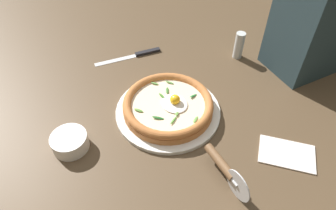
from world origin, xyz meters
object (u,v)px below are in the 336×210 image
object	(u,v)px
pizza	(168,105)
side_bowl	(70,142)
pizza_cutter	(225,168)
table_knife	(138,54)
pepper_shaker	(239,45)
folded_napkin	(287,153)

from	to	relation	value
pizza	side_bowl	xyz separation A→B (m)	(0.05, 0.28, -0.01)
pizza_cutter	table_knife	size ratio (longest dim) A/B	0.70
pizza_cutter	table_knife	xyz separation A→B (m)	(0.54, -0.09, -0.04)
pepper_shaker	pizza_cutter	bearing A→B (deg)	131.36
folded_napkin	pepper_shaker	xyz separation A→B (m)	(0.37, -0.19, 0.04)
pizza_cutter	pepper_shaker	distance (m)	0.50
pizza	pepper_shaker	size ratio (longest dim) A/B	2.71
folded_napkin	pepper_shaker	distance (m)	0.42
pizza	table_knife	bearing A→B (deg)	-14.77
folded_napkin	pizza_cutter	bearing A→B (deg)	75.08
pizza	pizza_cutter	distance (m)	0.25
pizza_cutter	table_knife	distance (m)	0.55
side_bowl	table_knife	size ratio (longest dim) A/B	0.40
side_bowl	pepper_shaker	size ratio (longest dim) A/B	1.00
pizza	folded_napkin	bearing A→B (deg)	-151.54
pizza	pepper_shaker	world-z (taller)	pepper_shaker
pizza	pizza_cutter	bearing A→B (deg)	176.09
folded_napkin	pepper_shaker	size ratio (longest dim) A/B	1.48
table_knife	pizza	bearing A→B (deg)	165.23
pepper_shaker	side_bowl	bearing A→B (deg)	92.45
pizza	folded_napkin	xyz separation A→B (m)	(-0.30, -0.16, -0.03)
pizza	table_knife	world-z (taller)	pizza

